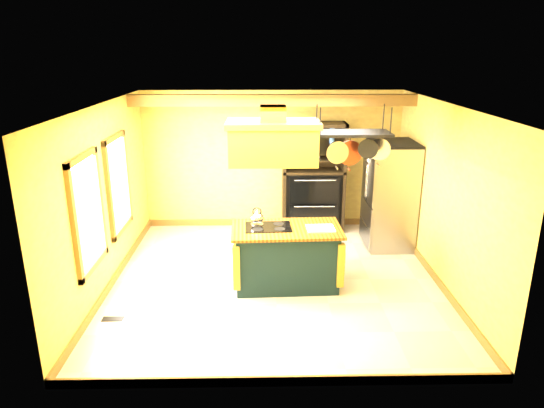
{
  "coord_description": "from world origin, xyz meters",
  "views": [
    {
      "loc": [
        -0.18,
        -6.83,
        3.45
      ],
      "look_at": [
        -0.04,
        0.3,
        1.15
      ],
      "focal_mm": 32.0,
      "sensor_mm": 36.0,
      "label": 1
    }
  ],
  "objects_px": {
    "pot_rack": "(352,141)",
    "refrigerator": "(389,197)",
    "range_hood": "(273,140)",
    "hutch": "(313,188)",
    "kitchen_island": "(286,256)"
  },
  "relations": [
    {
      "from": "range_hood",
      "to": "refrigerator",
      "type": "height_order",
      "value": "range_hood"
    },
    {
      "from": "pot_rack",
      "to": "refrigerator",
      "type": "distance_m",
      "value": 2.26
    },
    {
      "from": "pot_rack",
      "to": "hutch",
      "type": "xyz_separation_m",
      "value": [
        -0.27,
        2.4,
        -1.38
      ]
    },
    {
      "from": "kitchen_island",
      "to": "range_hood",
      "type": "distance_m",
      "value": 1.77
    },
    {
      "from": "kitchen_island",
      "to": "range_hood",
      "type": "bearing_deg",
      "value": 177.97
    },
    {
      "from": "refrigerator",
      "to": "hutch",
      "type": "distance_m",
      "value": 1.54
    },
    {
      "from": "refrigerator",
      "to": "range_hood",
      "type": "bearing_deg",
      "value": -143.66
    },
    {
      "from": "range_hood",
      "to": "pot_rack",
      "type": "bearing_deg",
      "value": 0.63
    },
    {
      "from": "range_hood",
      "to": "kitchen_island",
      "type": "bearing_deg",
      "value": 0.22
    },
    {
      "from": "range_hood",
      "to": "pot_rack",
      "type": "relative_size",
      "value": 1.13
    },
    {
      "from": "kitchen_island",
      "to": "pot_rack",
      "type": "xyz_separation_m",
      "value": [
        0.91,
        0.01,
        1.75
      ]
    },
    {
      "from": "pot_rack",
      "to": "hutch",
      "type": "distance_m",
      "value": 2.78
    },
    {
      "from": "kitchen_island",
      "to": "pot_rack",
      "type": "height_order",
      "value": "pot_rack"
    },
    {
      "from": "kitchen_island",
      "to": "refrigerator",
      "type": "relative_size",
      "value": 0.89
    },
    {
      "from": "hutch",
      "to": "pot_rack",
      "type": "bearing_deg",
      "value": -83.53
    }
  ]
}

